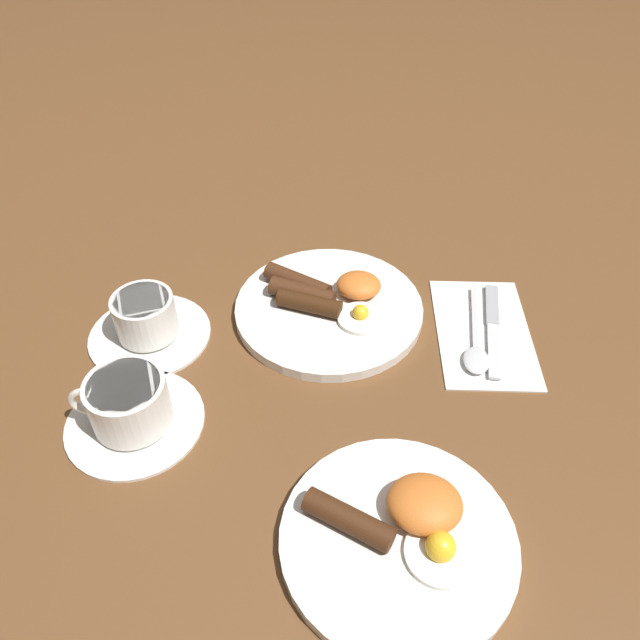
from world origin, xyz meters
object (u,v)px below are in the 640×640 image
breakfast_plate_far (401,534)px  breakfast_plate_near (328,305)px  teacup_near (146,322)px  spoon (476,350)px  knife (493,324)px  teacup_far (130,407)px

breakfast_plate_far → breakfast_plate_near: bearing=-74.0°
teacup_near → spoon: teacup_near is taller
spoon → breakfast_plate_near: bearing=-105.0°
breakfast_plate_near → knife: breakfast_plate_near is taller
breakfast_plate_near → teacup_near: bearing=15.9°
knife → spoon: bearing=-22.2°
breakfast_plate_far → knife: bearing=-112.0°
teacup_near → teacup_far: (-0.02, 0.14, 0.00)m
teacup_near → spoon: size_ratio=0.94×
breakfast_plate_near → knife: bearing=176.3°
breakfast_plate_far → teacup_near: teacup_near is taller
breakfast_plate_near → breakfast_plate_far: (-0.10, 0.33, 0.00)m
teacup_far → teacup_near: bearing=-80.9°
breakfast_plate_far → teacup_far: 0.33m
teacup_far → spoon: bearing=-160.7°
knife → breakfast_plate_far: bearing=-16.4°
teacup_near → breakfast_plate_far: bearing=141.0°
teacup_near → spoon: bearing=179.8°
teacup_far → breakfast_plate_near: bearing=-135.0°
knife → spoon: (0.03, 0.05, 0.00)m
teacup_near → spoon: 0.43m
breakfast_plate_near → spoon: bearing=160.7°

